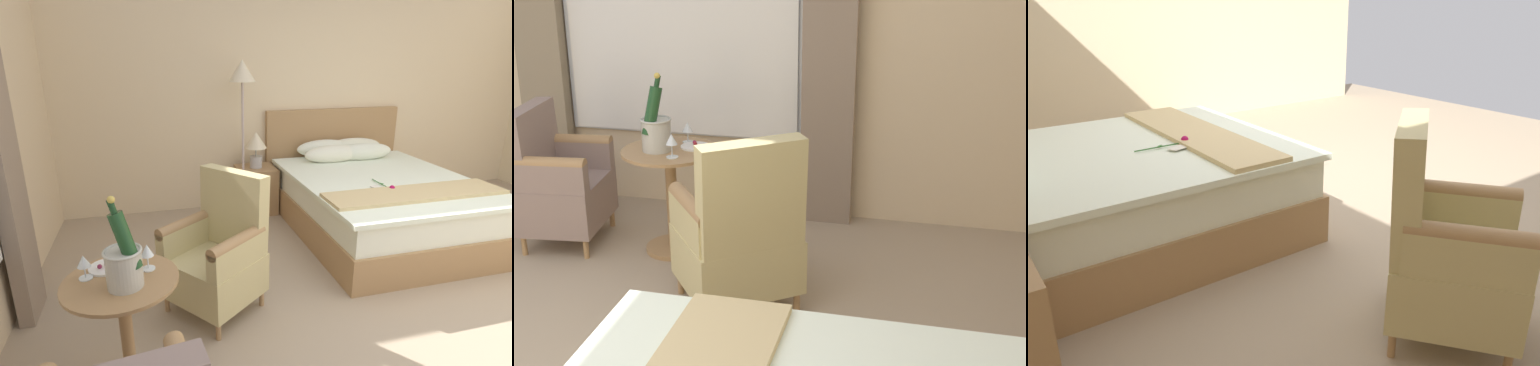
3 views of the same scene
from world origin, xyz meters
TOP-DOWN VIEW (x-y plane):
  - ground_plane at (0.00, 0.00)m, footprint 7.60×7.60m
  - wall_headboard_side at (0.00, 2.94)m, footprint 6.22×0.12m
  - bed at (0.23, 1.80)m, footprint 1.77×2.26m
  - nightstand at (-0.85, 2.58)m, footprint 0.47×0.42m
  - bedside_lamp at (-0.85, 2.58)m, footprint 0.25×0.25m
  - floor_lamp_brass at (-1.02, 2.51)m, footprint 0.29×0.29m
  - side_table_round at (-2.23, 0.19)m, footprint 0.60×0.60m
  - champagne_bucket at (-2.20, 0.11)m, footprint 0.19×0.19m
  - wine_glass_near_bucket at (-2.09, 0.26)m, footprint 0.07×0.07m
  - wine_glass_near_edge at (-2.41, 0.25)m, footprint 0.07×0.07m
  - snack_plate at (-2.31, 0.33)m, footprint 0.19×0.19m
  - armchair_by_window at (-1.61, 0.81)m, footprint 0.81×0.81m

SIDE VIEW (x-z plane):
  - ground_plane at x=0.00m, z-range 0.00..0.00m
  - nightstand at x=-0.85m, z-range 0.00..0.55m
  - bed at x=0.23m, z-range -0.23..0.93m
  - side_table_round at x=-2.23m, z-range 0.07..0.76m
  - armchair_by_window at x=-1.61m, z-range -0.08..0.94m
  - snack_plate at x=-2.31m, z-range 0.68..0.71m
  - wine_glass_near_edge at x=-2.41m, z-range 0.71..0.85m
  - wine_glass_near_bucket at x=-2.09m, z-range 0.72..0.86m
  - bedside_lamp at x=-0.85m, z-range 0.62..1.03m
  - champagne_bucket at x=-2.20m, z-range 0.59..1.07m
  - floor_lamp_brass at x=-1.02m, z-range 0.55..2.31m
  - wall_headboard_side at x=0.00m, z-range 0.00..3.07m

